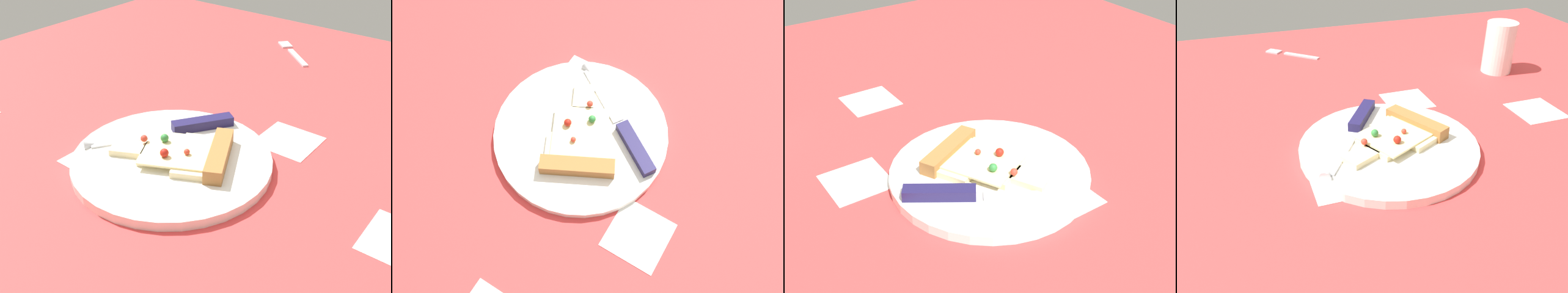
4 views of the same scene
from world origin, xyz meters
TOP-DOWN VIEW (x-y plane):
  - ground_plane at (-0.01, -0.01)cm, footprint 149.73×149.73cm
  - plate at (-6.77, 1.53)cm, footprint 29.49×29.49cm
  - pizza_slice at (-4.48, 2.68)cm, footprint 19.05×14.99cm
  - knife at (-10.92, 7.25)cm, footprint 15.15×21.08cm
  - drinking_glass at (29.90, 26.31)cm, footprint 6.93×6.93cm
  - fork at (-14.82, 53.42)cm, footprint 12.55×11.60cm

SIDE VIEW (x-z plane):
  - ground_plane at x=-0.01cm, z-range -3.00..0.00cm
  - fork at x=-14.82cm, z-range 0.00..0.80cm
  - plate at x=-6.77cm, z-range 0.00..1.47cm
  - knife at x=-10.92cm, z-range 0.85..3.30cm
  - pizza_slice at x=-4.48cm, z-range 0.99..3.55cm
  - drinking_glass at x=29.90cm, z-range 0.00..11.58cm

